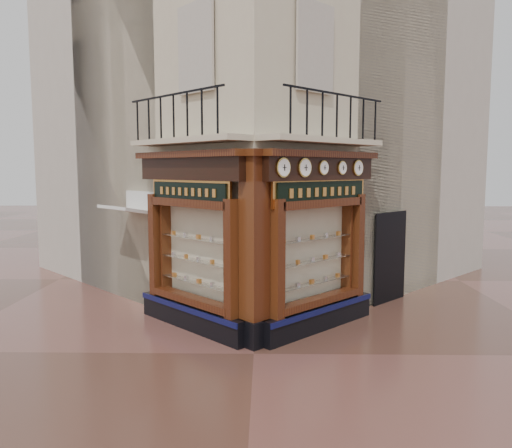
{
  "coord_description": "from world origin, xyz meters",
  "views": [
    {
      "loc": [
        0.21,
        -9.4,
        3.58
      ],
      "look_at": [
        0.01,
        2.0,
        2.33
      ],
      "focal_mm": 35.0,
      "sensor_mm": 36.0,
      "label": 1
    }
  ],
  "objects_px": {
    "clock_a": "(283,168)",
    "signboard_left": "(189,192)",
    "corner_pilaster": "(254,251)",
    "clock_d": "(342,168)",
    "clock_c": "(324,168)",
    "signboard_right": "(322,192)",
    "clock_b": "(305,168)",
    "awning": "(129,309)",
    "clock_e": "(358,168)"
  },
  "relations": [
    {
      "from": "clock_a",
      "to": "clock_c",
      "type": "distance_m",
      "value": 1.27
    },
    {
      "from": "clock_a",
      "to": "clock_b",
      "type": "relative_size",
      "value": 0.99
    },
    {
      "from": "clock_d",
      "to": "awning",
      "type": "bearing_deg",
      "value": 121.54
    },
    {
      "from": "clock_d",
      "to": "clock_e",
      "type": "relative_size",
      "value": 0.83
    },
    {
      "from": "signboard_right",
      "to": "signboard_left",
      "type": "bearing_deg",
      "value": 135.0
    },
    {
      "from": "clock_b",
      "to": "signboard_right",
      "type": "bearing_deg",
      "value": 8.73
    },
    {
      "from": "clock_c",
      "to": "awning",
      "type": "distance_m",
      "value": 6.22
    },
    {
      "from": "clock_a",
      "to": "clock_e",
      "type": "relative_size",
      "value": 1.06
    },
    {
      "from": "clock_b",
      "to": "clock_d",
      "type": "bearing_deg",
      "value": 0.0
    },
    {
      "from": "clock_a",
      "to": "clock_b",
      "type": "height_order",
      "value": "clock_b"
    },
    {
      "from": "clock_c",
      "to": "corner_pilaster",
      "type": "bearing_deg",
      "value": 165.48
    },
    {
      "from": "corner_pilaster",
      "to": "clock_d",
      "type": "height_order",
      "value": "corner_pilaster"
    },
    {
      "from": "awning",
      "to": "clock_d",
      "type": "bearing_deg",
      "value": -148.46
    },
    {
      "from": "clock_a",
      "to": "clock_e",
      "type": "distance_m",
      "value": 2.54
    },
    {
      "from": "clock_d",
      "to": "signboard_left",
      "type": "xyz_separation_m",
      "value": [
        -3.4,
        -0.32,
        -0.52
      ]
    },
    {
      "from": "clock_a",
      "to": "clock_b",
      "type": "xyz_separation_m",
      "value": [
        0.46,
        0.46,
        -0.0
      ]
    },
    {
      "from": "clock_c",
      "to": "signboard_right",
      "type": "xyz_separation_m",
      "value": [
        -0.01,
        0.15,
        -0.52
      ]
    },
    {
      "from": "corner_pilaster",
      "to": "clock_a",
      "type": "distance_m",
      "value": 1.77
    },
    {
      "from": "clock_d",
      "to": "clock_e",
      "type": "xyz_separation_m",
      "value": [
        0.43,
        0.43,
        -0.0
      ]
    },
    {
      "from": "clock_a",
      "to": "signboard_right",
      "type": "distance_m",
      "value": 1.47
    },
    {
      "from": "awning",
      "to": "clock_b",
      "type": "bearing_deg",
      "value": -161.54
    },
    {
      "from": "clock_b",
      "to": "clock_d",
      "type": "height_order",
      "value": "clock_b"
    },
    {
      "from": "clock_b",
      "to": "awning",
      "type": "distance_m",
      "value": 6.04
    },
    {
      "from": "clock_e",
      "to": "signboard_right",
      "type": "bearing_deg",
      "value": 174.63
    },
    {
      "from": "clock_c",
      "to": "clock_d",
      "type": "xyz_separation_m",
      "value": [
        0.47,
        0.47,
        0.0
      ]
    },
    {
      "from": "corner_pilaster",
      "to": "clock_c",
      "type": "distance_m",
      "value": 2.39
    },
    {
      "from": "clock_b",
      "to": "corner_pilaster",
      "type": "bearing_deg",
      "value": 157.48
    },
    {
      "from": "corner_pilaster",
      "to": "clock_b",
      "type": "relative_size",
      "value": 10.09
    },
    {
      "from": "clock_c",
      "to": "signboard_left",
      "type": "bearing_deg",
      "value": 132.07
    },
    {
      "from": "clock_a",
      "to": "signboard_left",
      "type": "bearing_deg",
      "value": 107.77
    },
    {
      "from": "clock_e",
      "to": "clock_b",
      "type": "bearing_deg",
      "value": -180.0
    },
    {
      "from": "clock_a",
      "to": "clock_c",
      "type": "relative_size",
      "value": 1.25
    },
    {
      "from": "clock_e",
      "to": "clock_d",
      "type": "bearing_deg",
      "value": -180.0
    },
    {
      "from": "corner_pilaster",
      "to": "signboard_right",
      "type": "distance_m",
      "value": 2.12
    },
    {
      "from": "clock_c",
      "to": "awning",
      "type": "relative_size",
      "value": 0.22
    },
    {
      "from": "clock_b",
      "to": "signboard_left",
      "type": "xyz_separation_m",
      "value": [
        -2.49,
        0.59,
        -0.52
      ]
    },
    {
      "from": "clock_b",
      "to": "awning",
      "type": "height_order",
      "value": "clock_b"
    },
    {
      "from": "clock_a",
      "to": "clock_c",
      "type": "xyz_separation_m",
      "value": [
        0.9,
        0.9,
        -0.0
      ]
    },
    {
      "from": "clock_d",
      "to": "signboard_left",
      "type": "bearing_deg",
      "value": 140.36
    },
    {
      "from": "corner_pilaster",
      "to": "clock_b",
      "type": "distance_m",
      "value": 2.01
    },
    {
      "from": "clock_b",
      "to": "awning",
      "type": "xyz_separation_m",
      "value": [
        -4.32,
        2.16,
        -3.62
      ]
    },
    {
      "from": "clock_d",
      "to": "awning",
      "type": "xyz_separation_m",
      "value": [
        -5.23,
        1.25,
        -3.62
      ]
    },
    {
      "from": "clock_b",
      "to": "awning",
      "type": "bearing_deg",
      "value": 108.46
    },
    {
      "from": "clock_a",
      "to": "awning",
      "type": "bearing_deg",
      "value": 100.89
    },
    {
      "from": "clock_a",
      "to": "signboard_left",
      "type": "distance_m",
      "value": 2.34
    },
    {
      "from": "clock_b",
      "to": "signboard_left",
      "type": "distance_m",
      "value": 2.61
    },
    {
      "from": "clock_b",
      "to": "clock_e",
      "type": "bearing_deg",
      "value": 0.0
    },
    {
      "from": "clock_d",
      "to": "signboard_right",
      "type": "relative_size",
      "value": 0.14
    },
    {
      "from": "corner_pilaster",
      "to": "clock_d",
      "type": "bearing_deg",
      "value": -10.47
    },
    {
      "from": "clock_d",
      "to": "signboard_right",
      "type": "bearing_deg",
      "value": 168.87
    }
  ]
}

